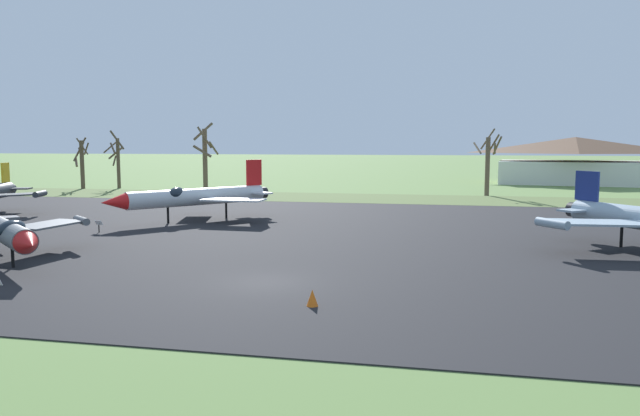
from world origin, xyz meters
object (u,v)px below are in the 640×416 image
(visitor_building, at_px, (575,160))
(jet_fighter_front_left, at_px, (2,229))
(jet_fighter_rear_center, at_px, (194,196))
(traffic_cone, at_px, (312,298))
(info_placard_rear_center, at_px, (99,225))

(visitor_building, bearing_deg, jet_fighter_front_left, -120.73)
(jet_fighter_rear_center, xyz_separation_m, traffic_cone, (15.22, -23.44, -1.71))
(jet_fighter_rear_center, bearing_deg, traffic_cone, -57.00)
(jet_fighter_front_left, relative_size, jet_fighter_rear_center, 0.86)
(jet_fighter_rear_center, bearing_deg, visitor_building, 53.89)
(jet_fighter_rear_center, height_order, traffic_cone, jet_fighter_rear_center)
(jet_fighter_rear_center, distance_m, info_placard_rear_center, 8.70)
(jet_fighter_rear_center, distance_m, traffic_cone, 28.00)
(traffic_cone, bearing_deg, jet_fighter_rear_center, 123.00)
(jet_fighter_rear_center, xyz_separation_m, visitor_building, (40.37, 55.34, 1.63))
(jet_fighter_rear_center, xyz_separation_m, info_placard_rear_center, (-4.08, -7.54, -1.48))
(info_placard_rear_center, height_order, traffic_cone, info_placard_rear_center)
(jet_fighter_front_left, distance_m, jet_fighter_rear_center, 18.34)
(jet_fighter_front_left, height_order, info_placard_rear_center, jet_fighter_front_left)
(info_placard_rear_center, relative_size, traffic_cone, 1.29)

